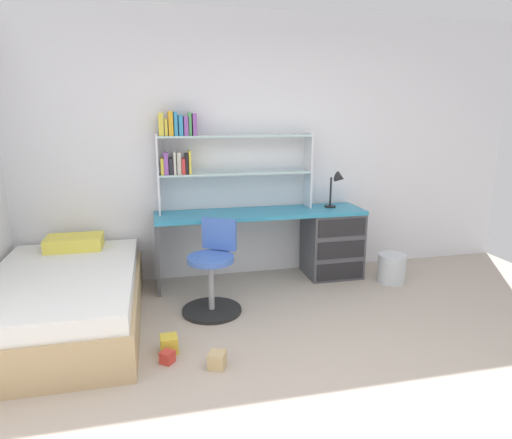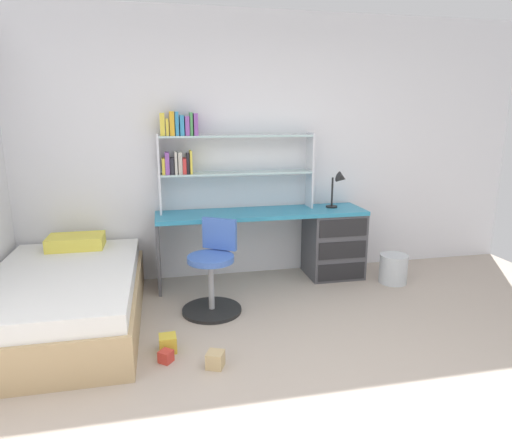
# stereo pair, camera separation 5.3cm
# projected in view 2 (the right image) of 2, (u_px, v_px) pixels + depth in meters

# --- Properties ---
(ground_plane) EXTENTS (5.88, 6.07, 0.02)m
(ground_plane) POSITION_uv_depth(u_px,v_px,m) (359.00, 423.00, 2.49)
(ground_plane) COLOR #B2A393
(room_shell) EXTENTS (5.88, 6.07, 2.70)m
(room_shell) POSITION_uv_depth(u_px,v_px,m) (127.00, 164.00, 3.12)
(room_shell) COLOR silver
(room_shell) RESTS_ON ground_plane
(desk) EXTENTS (2.12, 0.50, 0.74)m
(desk) POSITION_uv_depth(u_px,v_px,m) (315.00, 239.00, 4.65)
(desk) COLOR teal
(desk) RESTS_ON ground_plane
(bookshelf_hutch) EXTENTS (1.56, 0.22, 0.98)m
(bookshelf_hutch) POSITION_uv_depth(u_px,v_px,m) (210.00, 152.00, 4.35)
(bookshelf_hutch) COLOR silver
(bookshelf_hutch) RESTS_ON desk
(desk_lamp) EXTENTS (0.20, 0.17, 0.38)m
(desk_lamp) POSITION_uv_depth(u_px,v_px,m) (339.00, 184.00, 4.58)
(desk_lamp) COLOR black
(desk_lamp) RESTS_ON desk
(swivel_chair) EXTENTS (0.52, 0.52, 0.80)m
(swivel_chair) POSITION_uv_depth(u_px,v_px,m) (213.00, 276.00, 3.84)
(swivel_chair) COLOR black
(swivel_chair) RESTS_ON ground_plane
(bed_platform) EXTENTS (1.17, 1.86, 0.59)m
(bed_platform) POSITION_uv_depth(u_px,v_px,m) (65.00, 299.00, 3.58)
(bed_platform) COLOR tan
(bed_platform) RESTS_ON ground_plane
(waste_bin) EXTENTS (0.28, 0.28, 0.30)m
(waste_bin) POSITION_uv_depth(u_px,v_px,m) (393.00, 269.00, 4.53)
(waste_bin) COLOR silver
(waste_bin) RESTS_ON ground_plane
(toy_block_yellow_0) EXTENTS (0.13, 0.13, 0.12)m
(toy_block_yellow_0) POSITION_uv_depth(u_px,v_px,m) (168.00, 343.00, 3.22)
(toy_block_yellow_0) COLOR gold
(toy_block_yellow_0) RESTS_ON ground_plane
(toy_block_natural_1) EXTENTS (0.15, 0.15, 0.11)m
(toy_block_natural_1) POSITION_uv_depth(u_px,v_px,m) (215.00, 360.00, 3.02)
(toy_block_natural_1) COLOR tan
(toy_block_natural_1) RESTS_ON ground_plane
(toy_block_red_2) EXTENTS (0.12, 0.12, 0.08)m
(toy_block_red_2) POSITION_uv_depth(u_px,v_px,m) (166.00, 356.00, 3.08)
(toy_block_red_2) COLOR red
(toy_block_red_2) RESTS_ON ground_plane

